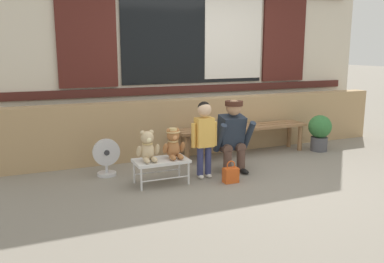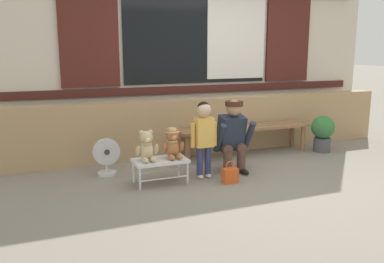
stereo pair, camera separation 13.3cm
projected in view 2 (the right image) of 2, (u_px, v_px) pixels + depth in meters
The scene contains 12 objects.
ground_plane at pixel (254, 178), 5.08m from camera, with size 60.00×60.00×0.00m, color gray.
brick_low_wall at pixel (208, 125), 6.29m from camera, with size 6.29×0.25×0.85m, color tan.
shop_facade at pixel (195, 41), 6.50m from camera, with size 6.42×0.26×3.41m.
wooden_bench_long at pixel (244, 131), 6.13m from camera, with size 2.10×0.40×0.44m.
small_display_bench at pixel (160, 162), 4.83m from camera, with size 0.64×0.36×0.30m.
teddy_bear_plain at pixel (147, 147), 4.73m from camera, with size 0.28×0.26×0.36m.
teddy_bear_with_hat at pixel (173, 144), 4.84m from camera, with size 0.28×0.27×0.36m.
child_standing at pixel (204, 131), 4.98m from camera, with size 0.35×0.18×0.96m.
adult_crouching at pixel (233, 136), 5.27m from camera, with size 0.50×0.49×0.95m.
handbag_on_ground at pixel (230, 175), 4.88m from camera, with size 0.18×0.11×0.27m.
potted_plant at pixel (323, 131), 6.34m from camera, with size 0.36×0.36×0.57m.
floor_fan at pixel (107, 157), 5.15m from camera, with size 0.34×0.24×0.48m.
Camera 2 is at (-2.54, -4.22, 1.57)m, focal length 38.07 mm.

